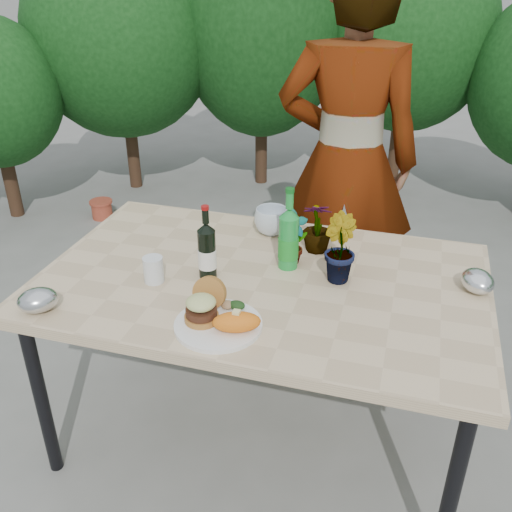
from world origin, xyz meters
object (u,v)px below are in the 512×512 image
(wine_bottle, at_px, (207,251))
(person, at_px, (347,162))
(patio_table, at_px, (262,291))
(dinner_plate, at_px, (218,325))

(wine_bottle, distance_m, person, 0.98)
(patio_table, xyz_separation_m, dinner_plate, (-0.05, -0.33, 0.06))
(person, bearing_deg, wine_bottle, 62.93)
(dinner_plate, height_order, wine_bottle, wine_bottle)
(wine_bottle, bearing_deg, dinner_plate, -45.95)
(person, bearing_deg, dinner_plate, 74.31)
(patio_table, bearing_deg, person, 78.96)
(person, bearing_deg, patio_table, 73.57)
(dinner_plate, bearing_deg, wine_bottle, 116.31)
(wine_bottle, xyz_separation_m, person, (0.36, 0.91, 0.06))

